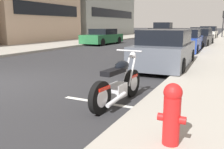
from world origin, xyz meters
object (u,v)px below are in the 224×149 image
parked_car_near_corner (200,35)px  traffic_signal_near_corner (224,18)px  parked_motorcycle (118,84)px  parked_car_behind_motorcycle (199,38)px  parked_car_second_in_row (165,50)px  fire_hydrant (172,112)px  parked_car_across_street (208,33)px  car_opposite_curb (103,37)px  parked_car_far_down_curb (185,41)px  crossing_truck (169,31)px

parked_car_near_corner → traffic_signal_near_corner: 8.37m
parked_motorcycle → parked_car_behind_motorcycle: 16.00m
parked_car_second_in_row → fire_hydrant: parked_car_second_in_row is taller
parked_car_second_in_row → parked_car_across_street: parked_car_across_street is taller
traffic_signal_near_corner → parked_car_behind_motorcycle: bearing=174.3°
parked_motorcycle → fire_hydrant: parked_motorcycle is taller
parked_car_behind_motorcycle → parked_car_near_corner: (5.57, 0.46, 0.03)m
parked_car_across_street → traffic_signal_near_corner: (2.53, -1.48, 1.82)m
parked_car_near_corner → car_opposite_curb: parked_car_near_corner is taller
parked_motorcycle → car_opposite_curb: size_ratio=0.45×
parked_car_far_down_curb → parked_car_behind_motorcycle: bearing=-4.5°
parked_motorcycle → parked_car_second_in_row: 4.85m
parked_car_second_in_row → parked_car_behind_motorcycle: size_ratio=1.01×
parked_car_far_down_curb → fire_hydrant: bearing=-173.2°
parked_car_second_in_row → car_opposite_curb: bearing=37.9°
crossing_truck → car_opposite_curb: bearing=76.9°
parked_car_far_down_curb → fire_hydrant: size_ratio=5.81×
fire_hydrant → traffic_signal_near_corner: size_ratio=0.25×
parked_car_near_corner → car_opposite_curb: bearing=138.0°
parked_car_across_street → car_opposite_curb: 14.94m
parked_motorcycle → parked_car_near_corner: size_ratio=0.48×
car_opposite_curb → parked_car_second_in_row: bearing=42.7°
parked_motorcycle → parked_car_far_down_curb: 10.89m
parked_car_near_corner → fire_hydrant: bearing=-172.2°
parked_motorcycle → parked_car_across_street: parked_car_across_street is taller
parked_car_near_corner → car_opposite_curb: 10.40m
parked_car_across_street → car_opposite_curb: parked_car_across_street is taller
crossing_truck → traffic_signal_near_corner: bearing=-162.2°
parked_motorcycle → parked_car_behind_motorcycle: parked_car_behind_motorcycle is taller
parked_car_second_in_row → crossing_truck: crossing_truck is taller
parked_car_near_corner → fire_hydrant: (-23.13, -2.08, -0.11)m
parked_car_far_down_curb → fire_hydrant: 12.59m
parked_car_far_down_curb → parked_car_near_corner: 10.69m
parked_motorcycle → fire_hydrant: bearing=-132.3°
parked_car_across_street → crossing_truck: crossing_truck is taller
parked_car_near_corner → crossing_truck: 7.35m
parked_car_far_down_curb → parked_motorcycle: bearing=-179.5°
parked_car_far_down_curb → parked_car_near_corner: parked_car_near_corner is taller
parked_car_across_street → parked_car_behind_motorcycle: bearing=-177.4°
crossing_truck → parked_motorcycle: bearing=99.4°
parked_car_behind_motorcycle → parked_car_near_corner: parked_car_near_corner is taller
parked_car_far_down_curb → crossing_truck: crossing_truck is taller
fire_hydrant → traffic_signal_near_corner: bearing=0.5°
parked_car_far_down_curb → car_opposite_curb: size_ratio=1.05×
parked_car_far_down_curb → parked_car_behind_motorcycle: (5.12, -0.24, -0.03)m
car_opposite_curb → fire_hydrant: 18.31m
car_opposite_curb → fire_hydrant: car_opposite_curb is taller
parked_motorcycle → parked_car_near_corner: (21.57, 0.63, 0.25)m
parked_car_near_corner → traffic_signal_near_corner: traffic_signal_near_corner is taller
crossing_truck → car_opposite_curb: 13.48m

